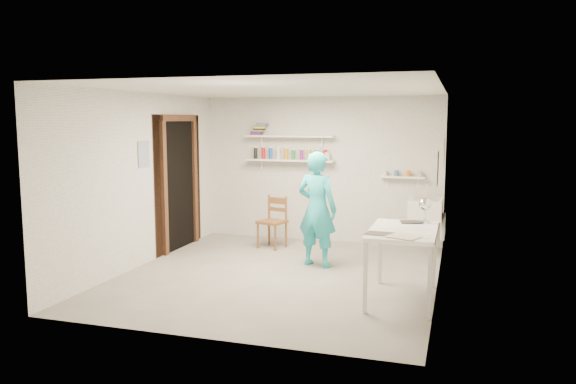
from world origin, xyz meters
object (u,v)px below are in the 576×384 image
(work_table, at_px, (402,265))
(desk_lamp, at_px, (425,204))
(wooden_chair, at_px, (272,222))
(belfast_sink, at_px, (425,209))
(wall_clock, at_px, (317,188))
(man, at_px, (317,209))

(work_table, relative_size, desk_lamp, 8.00)
(wooden_chair, distance_m, work_table, 3.02)
(belfast_sink, bearing_deg, wooden_chair, -174.50)
(belfast_sink, distance_m, wall_clock, 1.73)
(belfast_sink, relative_size, wooden_chair, 0.72)
(man, xyz_separation_m, work_table, (1.28, -1.17, -0.39))
(man, height_order, wall_clock, man)
(belfast_sink, bearing_deg, man, -142.04)
(wooden_chair, height_order, work_table, wooden_chair)
(desk_lamp, bearing_deg, wall_clock, 149.89)
(wooden_chair, bearing_deg, work_table, -26.72)
(wooden_chair, distance_m, desk_lamp, 2.95)
(wooden_chair, bearing_deg, desk_lamp, -16.81)
(wooden_chair, bearing_deg, man, -26.71)
(man, bearing_deg, work_table, 152.14)
(desk_lamp, bearing_deg, work_table, -112.42)
(belfast_sink, height_order, wooden_chair, belfast_sink)
(belfast_sink, bearing_deg, desk_lamp, -87.05)
(man, distance_m, wall_clock, 0.35)
(work_table, bearing_deg, desk_lamp, 67.58)
(belfast_sink, distance_m, work_table, 2.28)
(belfast_sink, bearing_deg, work_table, -92.79)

